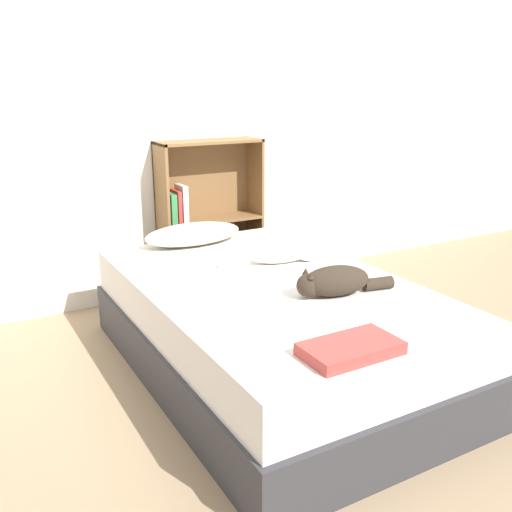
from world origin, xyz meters
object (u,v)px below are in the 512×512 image
(cat_light, at_px, (284,251))
(cat_dark, at_px, (334,281))
(bookshelf, at_px, (205,217))
(pillow, at_px, (193,234))
(bed, at_px, (270,328))

(cat_light, relative_size, cat_dark, 1.13)
(cat_light, bearing_deg, cat_dark, -82.21)
(cat_light, relative_size, bookshelf, 0.52)
(cat_dark, bearing_deg, pillow, -68.11)
(cat_light, bearing_deg, bed, -119.38)
(cat_dark, distance_m, bookshelf, 1.64)
(cat_light, height_order, bookshelf, bookshelf)
(bed, bearing_deg, cat_dark, -62.09)
(bed, height_order, bookshelf, bookshelf)
(bed, bearing_deg, bookshelf, 80.19)
(cat_dark, bearing_deg, cat_light, -85.68)
(bed, relative_size, cat_dark, 4.04)
(bed, height_order, pillow, pillow)
(pillow, bearing_deg, cat_dark, -78.92)
(pillow, distance_m, cat_dark, 1.21)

